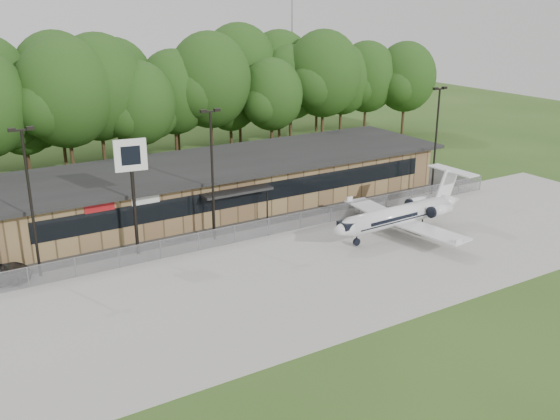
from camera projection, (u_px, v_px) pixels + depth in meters
ground at (408, 310)px, 37.66m from camera, size 160.00×160.00×0.00m
apron at (331, 264)px, 44.12m from camera, size 64.00×18.00×0.08m
parking_lot at (252, 218)px, 53.42m from camera, size 50.00×9.00×0.06m
terminal at (228, 181)px, 56.32m from camera, size 41.00×11.65×4.30m
fence at (280, 225)px, 49.54m from camera, size 46.00×0.04×1.52m
treeline at (153, 97)px, 69.22m from camera, size 72.00×12.00×15.00m
radio_mast at (292, 41)px, 83.29m from camera, size 0.20×0.20×25.00m
light_pole_left at (30, 192)px, 40.22m from camera, size 1.55×0.30×10.23m
light_pole_mid at (212, 166)px, 46.62m from camera, size 1.55×0.30×10.23m
light_pole_right at (436, 133)px, 57.94m from camera, size 1.55×0.30×10.23m
business_jet at (402, 215)px, 49.06m from camera, size 13.80×12.28×4.65m
pole_sign at (131, 168)px, 43.67m from camera, size 2.27×0.57×8.63m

